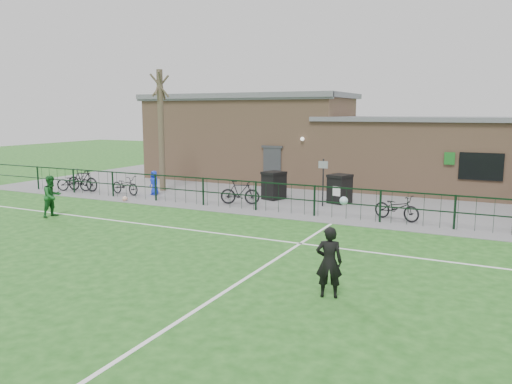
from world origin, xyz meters
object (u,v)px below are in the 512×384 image
at_px(outfield_player, 52,196).
at_px(sign_post, 323,183).
at_px(bicycle_a, 74,182).
at_px(bicycle_c, 125,185).
at_px(wheelie_bin_right, 340,190).
at_px(bicycle_e, 397,207).
at_px(bicycle_d, 240,192).
at_px(bicycle_b, 83,180).
at_px(ball_ground, 125,199).
at_px(spectator_child, 154,183).
at_px(bare_tree, 161,131).
at_px(wheelie_bin_left, 274,186).

bearing_deg(outfield_player, sign_post, -48.62).
distance_m(bicycle_a, bicycle_c, 3.03).
xyz_separation_m(wheelie_bin_right, outfield_player, (-8.97, -7.54, 0.19)).
xyz_separation_m(sign_post, bicycle_e, (3.32, -1.38, -0.53)).
bearing_deg(bicycle_c, bicycle_e, -82.57).
relative_size(bicycle_c, outfield_player, 1.09).
xyz_separation_m(wheelie_bin_right, bicycle_d, (-3.76, -2.16, -0.07)).
bearing_deg(bicycle_b, ball_ground, -111.03).
distance_m(spectator_child, ball_ground, 1.98).
height_order(bicycle_c, bicycle_e, bicycle_e).
distance_m(bare_tree, bicycle_c, 3.23).
xyz_separation_m(bare_tree, bicycle_c, (-0.84, -1.83, -2.53)).
bearing_deg(sign_post, wheelie_bin_left, 165.38).
bearing_deg(bicycle_d, bicycle_a, 74.14).
relative_size(bare_tree, wheelie_bin_right, 5.14).
xyz_separation_m(bare_tree, outfield_player, (0.10, -7.00, -2.21)).
bearing_deg(ball_ground, bare_tree, 95.52).
height_order(bicycle_e, spectator_child, spectator_child).
bearing_deg(ball_ground, wheelie_bin_right, 23.08).
xyz_separation_m(bare_tree, bicycle_b, (-3.45, -1.97, -2.42)).
bearing_deg(spectator_child, ball_ground, -74.40).
bearing_deg(sign_post, bicycle_d, -161.35).
relative_size(wheelie_bin_right, bicycle_e, 0.66).
xyz_separation_m(sign_post, outfield_player, (-8.55, -6.50, -0.23)).
height_order(bicycle_d, bicycle_e, bicycle_d).
height_order(sign_post, outfield_player, sign_post).
distance_m(sign_post, outfield_player, 10.74).
relative_size(bare_tree, bicycle_c, 3.49).
bearing_deg(sign_post, spectator_child, -174.54).
bearing_deg(wheelie_bin_right, sign_post, -94.71).
distance_m(sign_post, bicycle_c, 9.60).
distance_m(sign_post, bicycle_b, 12.20).
bearing_deg(spectator_child, sign_post, 25.90).
bearing_deg(wheelie_bin_left, bicycle_e, 0.25).
height_order(wheelie_bin_right, bicycle_a, wheelie_bin_right).
height_order(bare_tree, bicycle_b, bare_tree).
bearing_deg(bicycle_b, bicycle_a, 109.10).
height_order(wheelie_bin_left, bicycle_e, wheelie_bin_left).
xyz_separation_m(sign_post, ball_ground, (-8.34, -2.70, -0.91)).
xyz_separation_m(wheelie_bin_left, bicycle_c, (-6.94, -1.99, -0.14)).
relative_size(bicycle_a, ball_ground, 7.81).
relative_size(wheelie_bin_left, bicycle_b, 0.63).
height_order(bicycle_a, spectator_child, spectator_child).
bearing_deg(ball_ground, outfield_player, -93.13).
bearing_deg(ball_ground, wheelie_bin_left, 30.16).
relative_size(sign_post, bicycle_e, 1.13).
height_order(bare_tree, wheelie_bin_right, bare_tree).
bearing_deg(bicycle_b, wheelie_bin_left, -80.33).
bearing_deg(bare_tree, bicycle_e, -8.92).
bearing_deg(spectator_child, wheelie_bin_left, 34.88).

